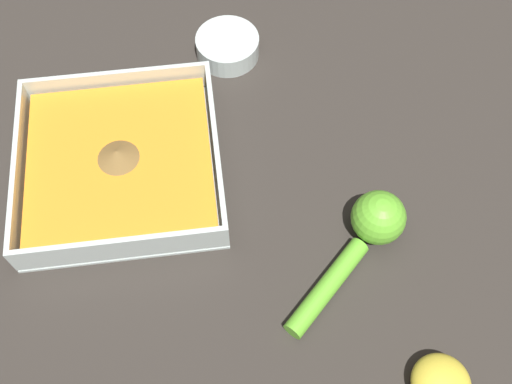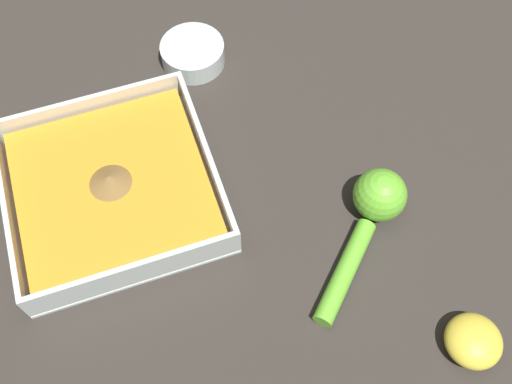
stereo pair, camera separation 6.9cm
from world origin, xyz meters
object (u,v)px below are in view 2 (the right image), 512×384
lemon_squeezer (373,210)px  lemon_half (473,341)px  square_dish (113,189)px  spice_bowl (193,54)px

lemon_squeezer → lemon_half: lemon_squeezer is taller
lemon_half → square_dish: bearing=46.3°
spice_bowl → lemon_half: bearing=-160.7°
square_dish → lemon_half: 0.43m
square_dish → spice_bowl: square_dish is taller
spice_bowl → lemon_half: size_ratio=1.43×
spice_bowl → lemon_half: 0.50m
square_dish → lemon_squeezer: size_ratio=1.55×
lemon_half → spice_bowl: bearing=19.3°
lemon_squeezer → lemon_half: (-0.17, -0.04, -0.01)m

